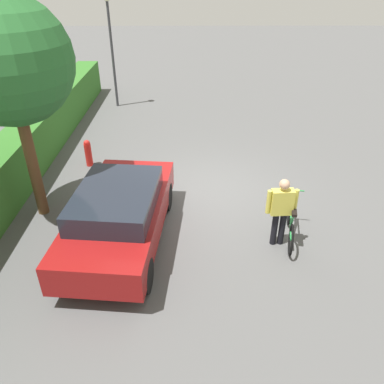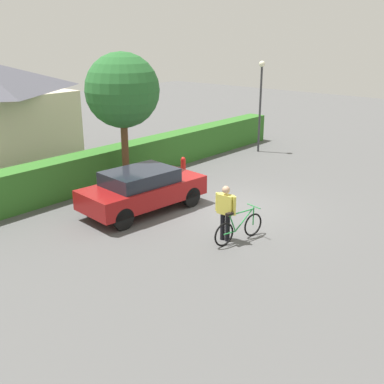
{
  "view_description": "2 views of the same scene",
  "coord_description": "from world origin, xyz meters",
  "px_view_note": "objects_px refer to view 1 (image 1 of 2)",
  "views": [
    {
      "loc": [
        -8.74,
        0.48,
        5.26
      ],
      "look_at": [
        -1.24,
        0.44,
        0.71
      ],
      "focal_mm": 35.76,
      "sensor_mm": 36.0,
      "label": 1
    },
    {
      "loc": [
        -11.76,
        -8.41,
        5.46
      ],
      "look_at": [
        -2.06,
        -0.04,
        1.06
      ],
      "focal_mm": 43.65,
      "sensor_mm": 36.0,
      "label": 2
    }
  ],
  "objects_px": {
    "street_lamp": "(111,37)",
    "tree_kerbside": "(8,62)",
    "fire_hydrant": "(88,153)",
    "person_rider": "(281,208)",
    "bicycle": "(290,223)",
    "parked_car_near": "(119,213)"
  },
  "relations": [
    {
      "from": "bicycle",
      "to": "tree_kerbside",
      "type": "relative_size",
      "value": 0.36
    },
    {
      "from": "bicycle",
      "to": "street_lamp",
      "type": "relative_size",
      "value": 0.41
    },
    {
      "from": "person_rider",
      "to": "tree_kerbside",
      "type": "height_order",
      "value": "tree_kerbside"
    },
    {
      "from": "person_rider",
      "to": "fire_hydrant",
      "type": "relative_size",
      "value": 1.95
    },
    {
      "from": "parked_car_near",
      "to": "tree_kerbside",
      "type": "relative_size",
      "value": 0.86
    },
    {
      "from": "parked_car_near",
      "to": "street_lamp",
      "type": "distance_m",
      "value": 9.48
    },
    {
      "from": "parked_car_near",
      "to": "street_lamp",
      "type": "bearing_deg",
      "value": 9.79
    },
    {
      "from": "street_lamp",
      "to": "parked_car_near",
      "type": "bearing_deg",
      "value": -170.21
    },
    {
      "from": "parked_car_near",
      "to": "person_rider",
      "type": "relative_size",
      "value": 2.65
    },
    {
      "from": "person_rider",
      "to": "tree_kerbside",
      "type": "xyz_separation_m",
      "value": [
        1.23,
        5.44,
        2.64
      ]
    },
    {
      "from": "parked_car_near",
      "to": "tree_kerbside",
      "type": "distance_m",
      "value": 3.69
    },
    {
      "from": "parked_car_near",
      "to": "street_lamp",
      "type": "height_order",
      "value": "street_lamp"
    },
    {
      "from": "parked_car_near",
      "to": "bicycle",
      "type": "height_order",
      "value": "parked_car_near"
    },
    {
      "from": "bicycle",
      "to": "person_rider",
      "type": "bearing_deg",
      "value": 124.87
    },
    {
      "from": "fire_hydrant",
      "to": "person_rider",
      "type": "bearing_deg",
      "value": -127.35
    },
    {
      "from": "person_rider",
      "to": "fire_hydrant",
      "type": "bearing_deg",
      "value": 52.65
    },
    {
      "from": "person_rider",
      "to": "fire_hydrant",
      "type": "distance_m",
      "value": 6.14
    },
    {
      "from": "parked_car_near",
      "to": "street_lamp",
      "type": "xyz_separation_m",
      "value": [
        9.13,
        1.58,
        1.99
      ]
    },
    {
      "from": "street_lamp",
      "to": "fire_hydrant",
      "type": "distance_m",
      "value": 5.96
    },
    {
      "from": "tree_kerbside",
      "to": "street_lamp",
      "type": "bearing_deg",
      "value": -3.74
    },
    {
      "from": "street_lamp",
      "to": "fire_hydrant",
      "type": "xyz_separation_m",
      "value": [
        -5.48,
        -0.05,
        -2.32
      ]
    },
    {
      "from": "street_lamp",
      "to": "tree_kerbside",
      "type": "distance_m",
      "value": 8.02
    }
  ]
}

